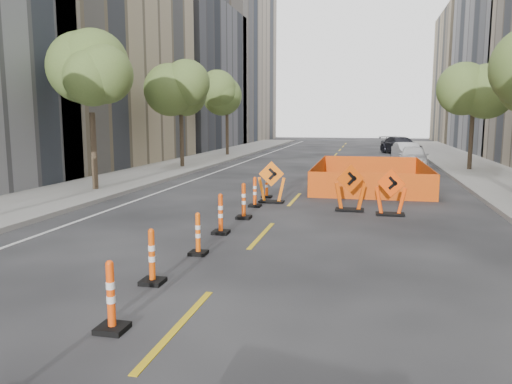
% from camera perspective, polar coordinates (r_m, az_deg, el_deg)
% --- Properties ---
extents(ground_plane, '(140.00, 140.00, 0.00)m').
position_cam_1_polar(ground_plane, '(9.58, -4.41, -10.39)').
color(ground_plane, black).
extents(sidewalk_left, '(4.00, 90.00, 0.15)m').
position_cam_1_polar(sidewalk_left, '(23.93, -16.66, 0.90)').
color(sidewalk_left, gray).
rests_on(sidewalk_left, ground).
extents(bld_left_d, '(12.00, 16.00, 14.00)m').
position_cam_1_polar(bld_left_d, '(51.90, -9.86, 12.71)').
color(bld_left_d, '#4C4C51').
rests_on(bld_left_d, ground).
extents(bld_left_e, '(12.00, 20.00, 20.00)m').
position_cam_1_polar(bld_left_e, '(67.56, -4.43, 14.36)').
color(bld_left_e, gray).
rests_on(bld_left_e, ground).
extents(bld_right_e, '(12.00, 14.00, 16.00)m').
position_cam_1_polar(bld_right_e, '(68.93, 25.23, 11.80)').
color(bld_right_e, tan).
rests_on(bld_right_e, ground).
extents(tree_l_b, '(2.80, 2.80, 5.95)m').
position_cam_1_polar(tree_l_b, '(21.75, -18.39, 11.85)').
color(tree_l_b, '#382B1E').
rests_on(tree_l_b, ground).
extents(tree_l_c, '(2.80, 2.80, 5.95)m').
position_cam_1_polar(tree_l_c, '(30.76, -8.60, 11.08)').
color(tree_l_c, '#382B1E').
rests_on(tree_l_c, ground).
extents(tree_l_d, '(2.80, 2.80, 5.95)m').
position_cam_1_polar(tree_l_d, '(40.24, -3.35, 10.53)').
color(tree_l_d, '#382B1E').
rests_on(tree_l_d, ground).
extents(tree_r_c, '(2.80, 2.80, 5.95)m').
position_cam_1_polar(tree_r_c, '(31.21, 23.65, 10.43)').
color(tree_r_c, '#382B1E').
rests_on(tree_r_c, ground).
extents(channelizer_1, '(0.42, 0.42, 1.07)m').
position_cam_1_polar(channelizer_1, '(7.68, -16.25, -11.34)').
color(channelizer_1, '#F3450A').
rests_on(channelizer_1, ground).
extents(channelizer_2, '(0.42, 0.42, 1.06)m').
position_cam_1_polar(channelizer_2, '(9.60, -11.81, -7.20)').
color(channelizer_2, '#DC4909').
rests_on(channelizer_2, ground).
extents(channelizer_3, '(0.39, 0.39, 0.98)m').
position_cam_1_polar(channelizer_3, '(11.42, -6.65, -4.75)').
color(channelizer_3, '#EF570A').
rests_on(channelizer_3, ground).
extents(channelizer_4, '(0.43, 0.43, 1.10)m').
position_cam_1_polar(channelizer_4, '(13.39, -4.07, -2.49)').
color(channelizer_4, '#E54509').
rests_on(channelizer_4, ground).
extents(channelizer_5, '(0.44, 0.44, 1.12)m').
position_cam_1_polar(channelizer_5, '(15.34, -1.42, -1.02)').
color(channelizer_5, '#D74409').
rests_on(channelizer_5, ground).
extents(channelizer_6, '(0.42, 0.42, 1.06)m').
position_cam_1_polar(channelizer_6, '(17.39, -0.13, 0.01)').
color(channelizer_6, '#FF4C0A').
rests_on(channelizer_6, ground).
extents(channelizer_7, '(0.40, 0.40, 1.00)m').
position_cam_1_polar(channelizer_7, '(19.42, 1.23, 0.82)').
color(channelizer_7, '#E34A09').
rests_on(channelizer_7, ground).
extents(chevron_sign_left, '(1.12, 0.80, 1.53)m').
position_cam_1_polar(chevron_sign_left, '(18.23, 1.79, 1.15)').
color(chevron_sign_left, orange).
rests_on(chevron_sign_left, ground).
extents(chevron_sign_center, '(1.21, 0.99, 1.57)m').
position_cam_1_polar(chevron_sign_center, '(16.90, 10.72, 0.49)').
color(chevron_sign_center, '#DD4A09').
rests_on(chevron_sign_center, ground).
extents(chevron_sign_right, '(1.15, 0.93, 1.49)m').
position_cam_1_polar(chevron_sign_right, '(16.43, 15.16, -0.02)').
color(chevron_sign_right, '#FF470A').
rests_on(chevron_sign_right, ground).
extents(safety_fence, '(4.89, 8.24, 1.02)m').
position_cam_1_polar(safety_fence, '(23.48, 12.95, 1.97)').
color(safety_fence, '#DA580B').
rests_on(safety_fence, ground).
extents(parked_car_near, '(2.00, 4.36, 1.45)m').
position_cam_1_polar(parked_car_near, '(31.75, 17.53, 3.83)').
color(parked_car_near, silver).
rests_on(parked_car_near, ground).
extents(parked_car_mid, '(2.05, 4.27, 1.35)m').
position_cam_1_polar(parked_car_mid, '(36.79, 16.89, 4.37)').
color(parked_car_mid, '#AFAFB5').
rests_on(parked_car_mid, ground).
extents(parked_car_far, '(3.86, 5.47, 1.47)m').
position_cam_1_polar(parked_car_far, '(44.42, 16.20, 5.13)').
color(parked_car_far, black).
rests_on(parked_car_far, ground).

